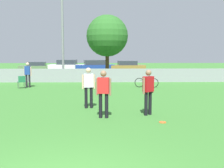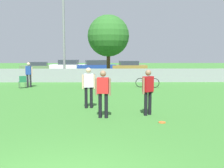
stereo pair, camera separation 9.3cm
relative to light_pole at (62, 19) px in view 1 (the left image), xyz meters
name	(u,v)px [view 1 (the left image)]	position (x,y,z in m)	size (l,w,h in m)	color
fence_backline	(96,75)	(2.86, -1.71, -4.62)	(24.51, 0.07, 1.21)	gray
light_pole	(62,19)	(0.00, 0.00, 0.00)	(0.90, 0.36, 8.80)	gray
tree_near_pole	(107,36)	(3.80, 0.75, -1.33)	(3.66, 3.66, 5.68)	#4C331E
player_defender_red	(103,90)	(3.60, -14.16, -4.15)	(0.56, 0.28, 1.74)	black
player_receiver_white	(89,85)	(2.94, -12.32, -4.15)	(0.56, 0.28, 1.74)	black
player_thrower_red	(148,89)	(5.29, -13.73, -4.15)	(0.46, 0.43, 1.74)	black
spectator_in_blue	(28,73)	(-1.67, -4.96, -4.18)	(0.54, 0.30, 1.71)	black
frisbee_disc	(163,122)	(5.61, -14.91, -5.15)	(0.25, 0.25, 0.03)	#E5591E
folding_chair_sideline	(22,81)	(-1.94, -5.55, -4.67)	(0.61, 0.61, 0.84)	#333338
bicycle_sideline	(147,83)	(6.46, -5.21, -4.83)	(1.59, 0.53, 0.70)	black
trash_bin	(90,81)	(2.61, -5.60, -4.69)	(0.58, 0.58, 0.95)	#3F3F44
parked_car_olive	(37,67)	(-4.73, 9.96, -4.53)	(4.28, 2.25, 1.27)	black
parked_car_white	(67,66)	(-1.01, 9.80, -4.44)	(4.40, 2.10, 1.52)	black
parked_car_blue	(94,67)	(2.32, 9.05, -4.45)	(4.83, 2.59, 1.51)	black
parked_car_tan	(127,67)	(6.27, 9.64, -4.49)	(4.39, 2.24, 1.40)	black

